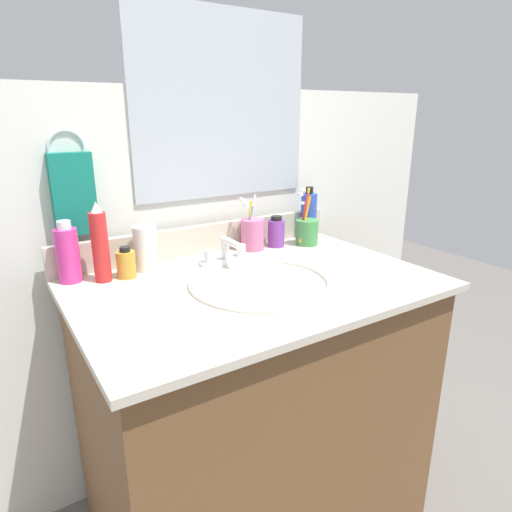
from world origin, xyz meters
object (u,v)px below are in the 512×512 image
bottle_cream_purple (276,232)px  bottle_lotion_white (145,247)px  bottle_spray_red (100,245)px  bottle_soap_pink (68,254)px  cup_green (307,231)px  hand_towel (74,194)px  bottle_shampoo_blue (309,215)px  faucet (226,254)px  bottle_oil_amber (126,264)px  cup_pink (252,233)px

bottle_cream_purple → bottle_lotion_white: bottle_lotion_white is taller
bottle_lotion_white → bottle_cream_purple: bearing=-0.5°
bottle_cream_purple → bottle_spray_red: (-0.58, -0.02, 0.05)m
bottle_soap_pink → cup_green: size_ratio=0.86×
bottle_spray_red → hand_towel: bearing=105.3°
bottle_shampoo_blue → cup_green: size_ratio=0.94×
bottle_spray_red → bottle_shampoo_blue: bottle_spray_red is taller
hand_towel → faucet: bearing=-22.5°
bottle_cream_purple → bottle_oil_amber: 0.52m
bottle_soap_pink → cup_green: 0.75m
hand_towel → faucet: 0.45m
cup_green → bottle_spray_red: bearing=178.6°
bottle_soap_pink → cup_green: bearing=-4.5°
bottle_oil_amber → cup_green: size_ratio=0.45×
bottle_soap_pink → bottle_spray_red: bearing=-30.2°
bottle_lotion_white → bottle_shampoo_blue: bearing=2.8°
cup_green → bottle_shampoo_blue: bearing=47.8°
bottle_lotion_white → cup_green: cup_green is taller
faucet → bottle_oil_amber: 0.29m
cup_green → cup_pink: size_ratio=1.06×
bottle_spray_red → cup_green: (0.68, -0.02, -0.05)m
hand_towel → cup_green: size_ratio=1.14×
bottle_soap_pink → faucet: bearing=-12.2°
bottle_spray_red → cup_pink: bottle_spray_red is taller
bottle_oil_amber → bottle_shampoo_blue: bottle_shampoo_blue is taller
faucet → cup_pink: bearing=29.4°
cup_pink → faucet: bearing=-150.6°
bottle_soap_pink → bottle_cream_purple: bearing=-2.0°
hand_towel → bottle_lotion_white: hand_towel is taller
bottle_shampoo_blue → bottle_lotion_white: 0.61m
bottle_soap_pink → bottle_shampoo_blue: bottle_shampoo_blue is taller
bottle_lotion_white → cup_green: size_ratio=0.78×
cup_green → bottle_lotion_white: bearing=175.7°
bottle_shampoo_blue → bottle_cream_purple: bearing=-168.2°
bottle_oil_amber → cup_pink: cup_pink is taller
hand_towel → faucet: hand_towel is taller
bottle_spray_red → bottle_shampoo_blue: bearing=4.3°
faucet → bottle_lotion_white: (-0.22, 0.07, 0.04)m
bottle_soap_pink → bottle_oil_amber: bearing=-19.7°
hand_towel → bottle_spray_red: (0.03, -0.11, -0.12)m
bottle_lotion_white → cup_green: 0.55m
bottle_spray_red → cup_green: size_ratio=1.11×
bottle_cream_purple → cup_pink: 0.09m
hand_towel → faucet: size_ratio=1.38×
bottle_soap_pink → bottle_shampoo_blue: (0.82, 0.01, 0.01)m
bottle_spray_red → cup_green: bottle_spray_red is taller
faucet → bottle_soap_pink: bearing=167.8°
bottle_oil_amber → cup_pink: size_ratio=0.47×
faucet → cup_green: cup_green is taller
bottle_lotion_white → cup_green: bearing=-4.3°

